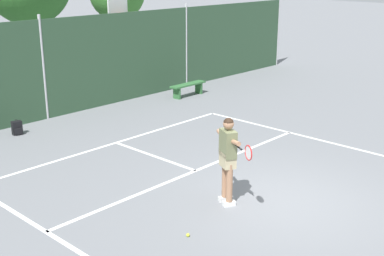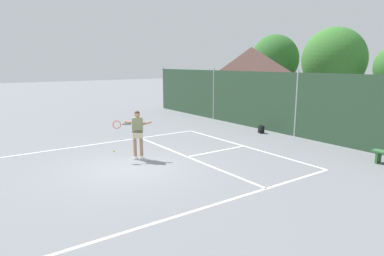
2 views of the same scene
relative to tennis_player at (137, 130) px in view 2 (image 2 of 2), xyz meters
The scene contains 8 objects.
ground_plane 1.61m from the tennis_player, 41.95° to the right, with size 120.00×120.00×0.00m, color slate.
court_markings 1.41m from the tennis_player, ahead, with size 8.30×11.10×0.01m.
chainlink_fence 8.28m from the tennis_player, 83.97° to the left, with size 26.09×0.09×3.31m.
clubhouse_building 14.03m from the tennis_player, 117.67° to the left, with size 5.88×5.04×4.77m.
treeline_backdrop 19.51m from the tennis_player, 92.07° to the left, with size 27.36×4.58×6.42m.
tennis_player is the anchor object (origin of this frame).
tennis_ball 1.93m from the tennis_player, 167.22° to the right, with size 0.07×0.07×0.07m, color #CCE033.
backpack_black 7.50m from the tennis_player, 94.89° to the left, with size 0.31×0.28×0.46m.
Camera 2 is at (10.36, -4.59, 3.60)m, focal length 31.06 mm.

